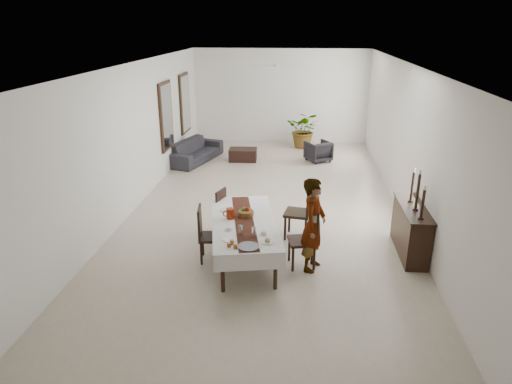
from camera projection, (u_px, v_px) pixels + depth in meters
name	position (u px, v px, depth m)	size (l,w,h in m)	color
floor	(267.00, 204.00, 10.73)	(6.00, 12.00, 0.00)	beige
ceiling	(269.00, 63.00, 9.61)	(6.00, 12.00, 0.02)	white
wall_back	(280.00, 97.00, 15.77)	(6.00, 0.02, 3.20)	white
wall_front	(225.00, 279.00, 4.58)	(6.00, 0.02, 3.20)	white
wall_left	(137.00, 135.00, 10.44)	(0.02, 12.00, 3.20)	white
wall_right	(405.00, 141.00, 9.90)	(0.02, 12.00, 3.20)	white
dining_table_top	(244.00, 223.00, 8.06)	(0.95, 2.28, 0.05)	black
table_leg_fl	(223.00, 273.00, 7.13)	(0.07, 0.07, 0.66)	black
table_leg_fr	(275.00, 271.00, 7.21)	(0.07, 0.07, 0.66)	black
table_leg_bl	(220.00, 218.00, 9.15)	(0.07, 0.07, 0.66)	black
table_leg_br	(261.00, 216.00, 9.23)	(0.07, 0.07, 0.66)	black
tablecloth_top	(244.00, 221.00, 8.05)	(1.12, 2.45, 0.01)	white
tablecloth_drape_left	(213.00, 230.00, 8.05)	(0.01, 2.45, 0.28)	silver
tablecloth_drape_right	(275.00, 227.00, 8.14)	(0.01, 2.45, 0.28)	white
tablecloth_drape_near	(250.00, 262.00, 6.96)	(1.12, 0.01, 0.28)	silver
tablecloth_drape_far	(240.00, 203.00, 9.23)	(1.12, 0.01, 0.28)	white
table_runner	(244.00, 221.00, 8.04)	(0.33, 2.37, 0.00)	#522417
red_pitcher	(230.00, 213.00, 8.12)	(0.14, 0.14, 0.19)	maroon
pitcher_handle	(226.00, 214.00, 8.12)	(0.11, 0.11, 0.02)	maroon
wine_glass_near	(254.00, 232.00, 7.45)	(0.07, 0.07, 0.16)	white
wine_glass_mid	(241.00, 230.00, 7.52)	(0.07, 0.07, 0.16)	white
teacup_right	(264.00, 233.00, 7.53)	(0.09, 0.09, 0.06)	silver
saucer_right	(264.00, 234.00, 7.54)	(0.14, 0.14, 0.01)	white
teacup_left	(229.00, 228.00, 7.70)	(0.09, 0.09, 0.06)	white
saucer_left	(229.00, 229.00, 7.71)	(0.14, 0.14, 0.01)	silver
plate_near_right	(267.00, 242.00, 7.27)	(0.23, 0.23, 0.01)	silver
bread_near_right	(267.00, 240.00, 7.26)	(0.09, 0.09, 0.09)	tan
plate_near_left	(230.00, 239.00, 7.35)	(0.23, 0.23, 0.01)	white
plate_far_left	(226.00, 210.00, 8.50)	(0.23, 0.23, 0.01)	silver
serving_tray	(249.00, 247.00, 7.11)	(0.34, 0.34, 0.02)	#3B3C40
jam_jar_a	(235.00, 247.00, 7.06)	(0.06, 0.06, 0.07)	brown
jam_jar_b	(229.00, 245.00, 7.10)	(0.06, 0.06, 0.07)	#923F15
jam_jar_c	(232.00, 242.00, 7.19)	(0.06, 0.06, 0.07)	brown
fruit_basket	(246.00, 213.00, 8.25)	(0.28, 0.28, 0.09)	brown
fruit_red	(247.00, 209.00, 8.25)	(0.09, 0.09, 0.09)	#9F190F
fruit_green	(244.00, 209.00, 8.25)	(0.08, 0.08, 0.08)	#548427
chair_right_near_seat	(302.00, 241.00, 7.87)	(0.45, 0.45, 0.05)	black
chair_right_near_leg_fl	(314.00, 258.00, 7.80)	(0.05, 0.05, 0.45)	black
chair_right_near_leg_fr	(310.00, 248.00, 8.15)	(0.05, 0.05, 0.45)	black
chair_right_near_leg_bl	(293.00, 260.00, 7.77)	(0.05, 0.05, 0.45)	black
chair_right_near_leg_br	(289.00, 249.00, 8.11)	(0.05, 0.05, 0.45)	black
chair_right_near_back	(314.00, 224.00, 7.78)	(0.45, 0.04, 0.57)	black
chair_right_far_seat	(298.00, 213.00, 8.91)	(0.49, 0.49, 0.06)	black
chair_right_far_leg_fl	(306.00, 231.00, 8.77)	(0.05, 0.05, 0.49)	black
chair_right_far_leg_fr	(309.00, 223.00, 9.14)	(0.05, 0.05, 0.49)	black
chair_right_far_leg_bl	(285.00, 229.00, 8.88)	(0.05, 0.05, 0.49)	black
chair_right_far_leg_br	(289.00, 221.00, 9.24)	(0.05, 0.05, 0.49)	black
chair_right_far_back	(310.00, 198.00, 8.74)	(0.49, 0.04, 0.63)	black
chair_left_near_seat	(211.00, 237.00, 8.07)	(0.43, 0.43, 0.05)	black
chair_left_near_leg_fl	(203.00, 245.00, 8.31)	(0.04, 0.04, 0.43)	black
chair_left_near_leg_fr	(201.00, 254.00, 7.98)	(0.04, 0.04, 0.43)	black
chair_left_near_leg_bl	(222.00, 244.00, 8.32)	(0.04, 0.04, 0.43)	black
chair_left_near_leg_br	(221.00, 253.00, 7.99)	(0.04, 0.04, 0.43)	black
chair_left_near_back	(200.00, 222.00, 7.96)	(0.43, 0.04, 0.55)	black
chair_left_far_seat	(229.00, 215.00, 9.07)	(0.39, 0.39, 0.04)	black
chair_left_far_leg_fl	(226.00, 221.00, 9.35)	(0.04, 0.04, 0.39)	black
chair_left_far_leg_fr	(219.00, 227.00, 9.07)	(0.04, 0.04, 0.39)	black
chair_left_far_leg_bl	(240.00, 224.00, 9.22)	(0.04, 0.04, 0.39)	black
chair_left_far_leg_br	(233.00, 230.00, 8.95)	(0.04, 0.04, 0.39)	black
chair_left_far_back	(221.00, 202.00, 9.05)	(0.39, 0.04, 0.50)	black
woman	(314.00, 225.00, 7.66)	(0.60, 0.39, 1.64)	#989BA1
sideboard_body	(410.00, 231.00, 8.33)	(0.39, 1.47, 0.88)	black
sideboard_top	(413.00, 208.00, 8.17)	(0.43, 1.53, 0.03)	black
candlestick_near_base	(421.00, 218.00, 7.66)	(0.10, 0.10, 0.03)	black
candlestick_near_shaft	(423.00, 204.00, 7.57)	(0.05, 0.05, 0.49)	black
candlestick_near_candle	(425.00, 188.00, 7.47)	(0.04, 0.04, 0.08)	white
candlestick_mid_base	(415.00, 209.00, 8.02)	(0.10, 0.10, 0.03)	black
candlestick_mid_shaft	(418.00, 191.00, 7.91)	(0.05, 0.05, 0.64)	black
candlestick_mid_candle	(420.00, 172.00, 7.78)	(0.04, 0.04, 0.08)	white
candlestick_far_base	(411.00, 201.00, 8.39)	(0.10, 0.10, 0.03)	black
candlestick_far_shaft	(412.00, 186.00, 8.29)	(0.05, 0.05, 0.54)	black
candlestick_far_candle	(414.00, 170.00, 8.18)	(0.04, 0.04, 0.08)	white
sofa	(195.00, 151.00, 13.96)	(2.19, 0.86, 0.64)	#2C292F
armchair	(318.00, 151.00, 13.93)	(0.67, 0.69, 0.63)	#252227
coffee_table	(243.00, 155.00, 14.04)	(0.84, 0.56, 0.37)	black
potted_plant	(304.00, 130.00, 15.38)	(1.10, 0.96, 1.22)	#365823
mirror_frame_near	(166.00, 116.00, 12.49)	(0.06, 1.05, 1.85)	black
mirror_glass_near	(167.00, 116.00, 12.49)	(0.01, 0.90, 1.70)	silver
mirror_frame_far	(185.00, 103.00, 14.45)	(0.06, 1.05, 1.85)	black
mirror_glass_far	(186.00, 103.00, 14.45)	(0.01, 0.90, 1.70)	white
fan_rod	(276.00, 58.00, 12.44)	(0.04, 0.04, 0.20)	white
fan_hub	(276.00, 65.00, 12.51)	(0.16, 0.16, 0.08)	silver
fan_blade_n	(277.00, 64.00, 12.84)	(0.10, 0.55, 0.01)	silver
fan_blade_s	(275.00, 67.00, 12.19)	(0.10, 0.55, 0.01)	white
fan_blade_e	(289.00, 66.00, 12.48)	(0.55, 0.10, 0.01)	silver
fan_blade_w	(264.00, 65.00, 12.55)	(0.55, 0.10, 0.01)	silver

